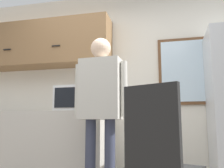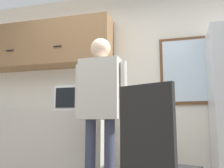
# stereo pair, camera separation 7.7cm
# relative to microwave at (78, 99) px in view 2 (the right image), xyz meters

# --- Properties ---
(back_wall) EXTENTS (6.00, 0.06, 2.70)m
(back_wall) POSITION_rel_microwave_xyz_m (0.37, 0.44, 0.29)
(back_wall) COLOR silver
(back_wall) RESTS_ON ground_plane
(counter) EXTENTS (2.20, 0.63, 0.90)m
(counter) POSITION_rel_microwave_xyz_m (-0.73, 0.10, -0.61)
(counter) COLOR #BCB7AD
(counter) RESTS_ON ground_plane
(upper_cabinets) EXTENTS (2.20, 0.40, 0.67)m
(upper_cabinets) POSITION_rel_microwave_xyz_m (-0.73, 0.22, 0.85)
(upper_cabinets) COLOR olive
(microwave) EXTENTS (0.50, 0.41, 0.32)m
(microwave) POSITION_rel_microwave_xyz_m (0.00, 0.00, 0.00)
(microwave) COLOR white
(microwave) RESTS_ON counter
(person) EXTENTS (0.59, 0.24, 1.67)m
(person) POSITION_rel_microwave_xyz_m (0.45, -0.50, -0.04)
(person) COLOR #33384C
(person) RESTS_ON ground_plane
(chair) EXTENTS (0.55, 0.55, 0.98)m
(chair) POSITION_rel_microwave_xyz_m (1.09, -1.33, -0.53)
(chair) COLOR black
(chair) RESTS_ON ground_plane
(window) EXTENTS (0.65, 0.05, 0.92)m
(window) POSITION_rel_microwave_xyz_m (1.36, 0.40, 0.39)
(window) COLOR brown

